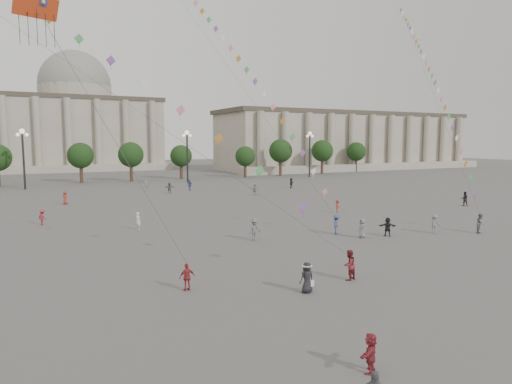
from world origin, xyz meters
name	(u,v)px	position (x,y,z in m)	size (l,w,h in m)	color
ground	(333,296)	(0.00, 0.00, 0.00)	(360.00, 360.00, 0.00)	#504D4B
hall_east	(348,141)	(75.00, 93.89, 8.43)	(84.00, 26.22, 17.20)	#9D9384
hall_central	(77,122)	(0.00, 129.22, 14.23)	(48.30, 34.30, 35.50)	#9D9384
tree_row	(105,156)	(0.00, 78.00, 5.39)	(137.12, 5.12, 8.00)	#39261C
lamp_post_mid_west	(23,148)	(-15.00, 70.00, 7.35)	(2.00, 0.90, 10.65)	#262628
lamp_post_mid_east	(187,147)	(15.00, 70.00, 7.35)	(2.00, 0.90, 10.65)	#262628
lamp_post_far_east	(310,146)	(45.00, 70.00, 7.35)	(2.00, 0.90, 10.65)	#262628
person_crowd_0	(190,185)	(10.41, 55.25, 0.89)	(1.05, 0.44, 1.79)	navy
person_crowd_3	(388,227)	(14.00, 10.75, 0.85)	(1.58, 0.50, 1.71)	black
person_crowd_4	(146,184)	(4.33, 61.44, 0.81)	(1.50, 0.48, 1.62)	silver
person_crowd_6	(254,230)	(2.47, 14.59, 0.96)	(1.25, 0.72, 1.93)	slate
person_crowd_7	(255,189)	(17.45, 44.03, 0.93)	(1.73, 0.55, 1.87)	#ADACA9
person_crowd_8	(338,206)	(18.26, 23.76, 0.78)	(1.01, 0.58, 1.56)	maroon
person_crowd_9	(291,183)	(28.19, 50.66, 0.92)	(1.70, 0.54, 1.83)	black
person_crowd_12	(169,188)	(6.12, 52.80, 0.89)	(1.65, 0.53, 1.78)	#5D5D61
person_crowd_13	(138,221)	(-5.43, 23.91, 0.87)	(0.63, 0.42, 1.74)	white
person_crowd_15	(464,199)	(36.76, 20.80, 0.94)	(0.92, 0.71, 1.88)	black
person_crowd_17	(42,217)	(-13.58, 31.03, 0.79)	(1.02, 0.59, 1.58)	#9D2B37
person_crowd_18	(65,198)	(-10.22, 46.29, 0.92)	(0.90, 0.58, 1.83)	maroon
person_crowd_20	(362,228)	(11.47, 11.20, 0.87)	(0.85, 0.55, 1.74)	slate
person_crowd_21	(434,224)	(18.80, 9.75, 0.89)	(1.15, 0.66, 1.79)	slate
tourist_0	(187,277)	(-6.94, 4.56, 0.80)	(0.93, 0.39, 1.59)	#9F2B2E
tourist_2	(370,353)	(-3.85, -7.48, 0.76)	(1.41, 0.45, 1.52)	maroon
kite_flyer_0	(349,265)	(2.64, 1.94, 0.95)	(0.93, 0.72, 1.91)	maroon
kite_flyer_1	(336,225)	(10.41, 13.55, 0.90)	(1.17, 0.67, 1.81)	#36487A
kite_flyer_2	(481,223)	(22.69, 7.86, 0.93)	(0.90, 0.70, 1.85)	slate
hat_person	(307,277)	(-1.00, 1.12, 0.91)	(0.89, 0.61, 1.76)	black
dragon_kite	(38,23)	(-13.97, 6.20, 14.47)	(4.68, 1.46, 15.48)	#BF3614
kite_train_mid	(196,9)	(5.33, 36.62, 25.09)	(10.30, 43.60, 62.64)	#3F3F3F
kite_train_east	(428,70)	(34.57, 25.92, 18.19)	(22.80, 33.78, 51.41)	#3F3F3F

